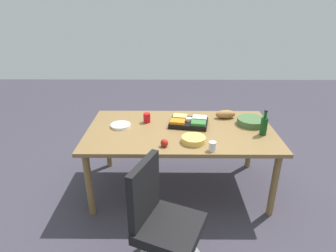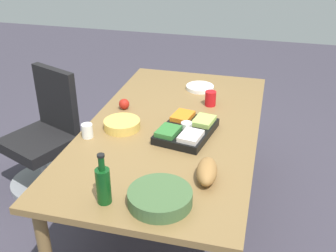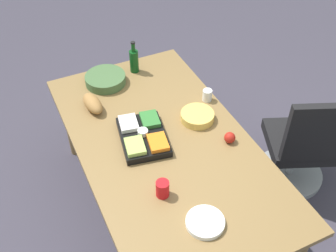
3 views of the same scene
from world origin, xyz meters
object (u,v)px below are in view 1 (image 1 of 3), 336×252
conference_table (180,135)px  office_chair (164,231)px  salad_bowl (251,121)px  wine_bottle (264,125)px  chip_bowl (194,140)px  veggie_tray (189,122)px  bread_loaf (225,114)px  paper_plate_stack (121,125)px  paper_cup (212,146)px  apple_red (164,143)px  red_solo_cup (147,118)px

conference_table → office_chair: office_chair is taller
salad_bowl → wine_bottle: size_ratio=1.16×
salad_bowl → chip_bowl: (-0.69, -0.45, -0.01)m
veggie_tray → bread_loaf: (0.45, 0.21, 0.01)m
veggie_tray → paper_plate_stack: (-0.77, -0.05, -0.02)m
veggie_tray → wine_bottle: wine_bottle is taller
wine_bottle → chip_bowl: bearing=-166.2°
conference_table → paper_cup: size_ratio=22.73×
paper_cup → veggie_tray: bearing=107.4°
conference_table → wine_bottle: size_ratio=7.51×
chip_bowl → paper_plate_stack: (-0.79, 0.37, -0.01)m
salad_bowl → paper_cup: paper_cup is taller
office_chair → wine_bottle: (1.03, 0.96, 0.50)m
veggie_tray → wine_bottle: (0.77, -0.24, 0.07)m
apple_red → red_solo_cup: 0.63m
salad_bowl → veggie_tray: size_ratio=0.68×
office_chair → apple_red: 0.82m
conference_table → paper_plate_stack: (-0.67, 0.06, 0.09)m
paper_plate_stack → apple_red: bearing=-42.8°
paper_plate_stack → paper_cup: size_ratio=2.44×
veggie_tray → bread_loaf: size_ratio=1.94×
veggie_tray → wine_bottle: size_ratio=1.71×
conference_table → chip_bowl: 0.35m
bread_loaf → conference_table: bearing=-149.5°
red_solo_cup → bread_loaf: bearing=8.1°
conference_table → bread_loaf: 0.65m
wine_bottle → office_chair: bearing=-136.8°
office_chair → salad_bowl: office_chair is taller
paper_cup → salad_bowl: bearing=49.7°
apple_red → chip_bowl: (0.29, 0.09, -0.01)m
chip_bowl → red_solo_cup: bearing=135.1°
salad_bowl → bread_loaf: size_ratio=1.32×
salad_bowl → chip_bowl: size_ratio=1.33×
chip_bowl → red_solo_cup: (-0.50, 0.50, 0.03)m
apple_red → wine_bottle: 1.07m
paper_plate_stack → chip_bowl: bearing=-25.3°
apple_red → paper_cup: 0.46m
conference_table → veggie_tray: veggie_tray is taller
wine_bottle → paper_cup: wine_bottle is taller
chip_bowl → red_solo_cup: 0.71m
salad_bowl → chip_bowl: bearing=-146.9°
office_chair → veggie_tray: (0.26, 1.21, 0.44)m
chip_bowl → paper_plate_stack: size_ratio=1.08×
bread_loaf → red_solo_cup: bearing=-171.9°
veggie_tray → paper_cup: 0.63m
veggie_tray → chip_bowl: veggie_tray is taller
conference_table → salad_bowl: salad_bowl is taller
salad_bowl → paper_plate_stack: (-1.48, -0.08, -0.02)m
chip_bowl → paper_cup: paper_cup is taller
apple_red → wine_bottle: bearing=14.8°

